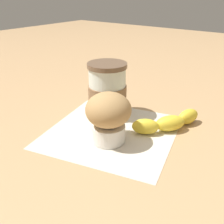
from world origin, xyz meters
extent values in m
plane|color=tan|center=(0.00, 0.00, 0.00)|extent=(3.00, 3.00, 0.00)
cube|color=beige|center=(0.00, 0.00, 0.00)|extent=(0.31, 0.31, 0.00)
cylinder|color=silver|center=(-0.06, 0.06, 0.06)|extent=(0.08, 0.08, 0.11)
cylinder|color=brown|center=(-0.06, 0.06, 0.12)|extent=(0.09, 0.09, 0.01)
cylinder|color=#846042|center=(-0.06, 0.06, 0.05)|extent=(0.09, 0.09, 0.05)
cylinder|color=white|center=(0.02, -0.03, 0.02)|extent=(0.06, 0.06, 0.03)
ellipsoid|color=#AD8451|center=(0.02, -0.03, 0.07)|extent=(0.09, 0.09, 0.07)
ellipsoid|color=yellow|center=(0.06, 0.03, 0.02)|extent=(0.06, 0.05, 0.03)
ellipsoid|color=yellow|center=(0.09, 0.08, 0.02)|extent=(0.07, 0.07, 0.03)
ellipsoid|color=yellow|center=(0.11, 0.13, 0.02)|extent=(0.04, 0.06, 0.03)
camera|label=1|loc=(0.29, -0.38, 0.28)|focal=42.00mm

